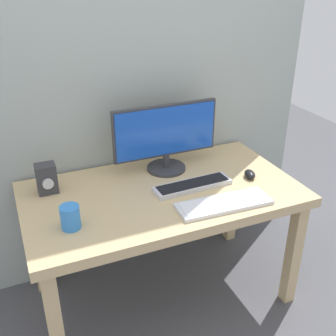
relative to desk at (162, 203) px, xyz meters
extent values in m
plane|color=#4C4C51|center=(0.00, 0.00, -0.62)|extent=(6.00, 6.00, 0.00)
cube|color=#9EA8A3|center=(0.00, 0.43, 0.88)|extent=(2.20, 0.04, 3.00)
cube|color=tan|center=(0.00, 0.00, 0.06)|extent=(1.41, 0.78, 0.05)
cube|color=tan|center=(-0.64, -0.32, -0.30)|extent=(0.06, 0.06, 0.65)
cube|color=tan|center=(0.64, -0.32, -0.30)|extent=(0.06, 0.06, 0.65)
cube|color=tan|center=(-0.64, 0.32, -0.30)|extent=(0.06, 0.06, 0.65)
cube|color=tan|center=(0.64, 0.32, -0.30)|extent=(0.06, 0.06, 0.65)
cylinder|color=#333338|center=(0.11, 0.21, 0.09)|extent=(0.22, 0.22, 0.02)
cylinder|color=#333338|center=(0.11, 0.21, 0.14)|extent=(0.04, 0.04, 0.08)
cube|color=#333338|center=(0.11, 0.22, 0.31)|extent=(0.60, 0.02, 0.29)
cube|color=blue|center=(0.11, 0.21, 0.31)|extent=(0.57, 0.01, 0.27)
cube|color=silver|center=(0.16, -0.04, 0.09)|extent=(0.42, 0.13, 0.02)
cube|color=black|center=(0.16, -0.04, 0.11)|extent=(0.39, 0.11, 0.00)
cube|color=silver|center=(0.22, -0.26, 0.09)|extent=(0.47, 0.18, 0.02)
cube|color=silver|center=(0.22, -0.26, 0.10)|extent=(0.44, 0.15, 0.00)
ellipsoid|color=black|center=(0.49, -0.06, 0.10)|extent=(0.08, 0.10, 0.04)
cube|color=#333338|center=(-0.54, 0.21, 0.16)|extent=(0.10, 0.08, 0.15)
cylinder|color=silver|center=(-0.54, 0.16, 0.15)|extent=(0.05, 0.01, 0.05)
cylinder|color=#337FD8|center=(-0.50, -0.15, 0.14)|extent=(0.09, 0.09, 0.11)
camera|label=1|loc=(-0.70, -1.71, 1.14)|focal=44.07mm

